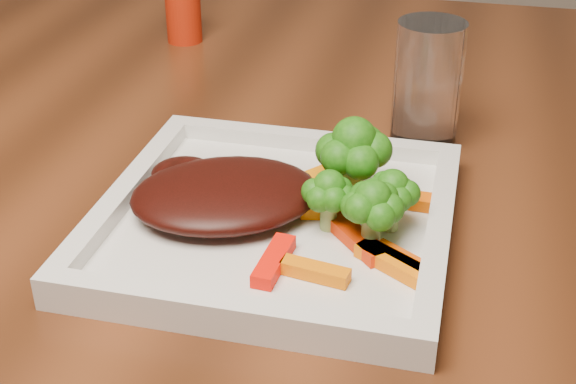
% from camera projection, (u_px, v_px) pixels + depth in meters
% --- Properties ---
extents(dining_table, '(1.60, 0.90, 0.75)m').
position_uv_depth(dining_table, '(168.00, 369.00, 1.04)').
color(dining_table, '#572A14').
rests_on(dining_table, floor).
extents(plate, '(0.27, 0.27, 0.01)m').
position_uv_depth(plate, '(276.00, 225.00, 0.63)').
color(plate, silver).
rests_on(plate, dining_table).
extents(steak, '(0.18, 0.17, 0.03)m').
position_uv_depth(steak, '(225.00, 194.00, 0.63)').
color(steak, '#340A07').
rests_on(steak, plate).
extents(broccoli_0, '(0.09, 0.09, 0.07)m').
position_uv_depth(broccoli_0, '(353.00, 161.00, 0.64)').
color(broccoli_0, '#246C12').
rests_on(broccoli_0, plate).
extents(broccoli_1, '(0.05, 0.05, 0.06)m').
position_uv_depth(broccoli_1, '(392.00, 192.00, 0.60)').
color(broccoli_1, '#1E6811').
rests_on(broccoli_1, plate).
extents(broccoli_2, '(0.06, 0.06, 0.06)m').
position_uv_depth(broccoli_2, '(372.00, 212.00, 0.58)').
color(broccoli_2, '#166A11').
rests_on(broccoli_2, plate).
extents(broccoli_3, '(0.05, 0.05, 0.06)m').
position_uv_depth(broccoli_3, '(329.00, 193.00, 0.60)').
color(broccoli_3, '#277413').
rests_on(broccoli_3, plate).
extents(carrot_0, '(0.05, 0.02, 0.01)m').
position_uv_depth(carrot_0, '(315.00, 271.00, 0.56)').
color(carrot_0, orange).
rests_on(carrot_0, plate).
extents(carrot_1, '(0.06, 0.05, 0.01)m').
position_uv_depth(carrot_1, '(395.00, 264.00, 0.56)').
color(carrot_1, orange).
rests_on(carrot_1, plate).
extents(carrot_2, '(0.02, 0.06, 0.01)m').
position_uv_depth(carrot_2, '(274.00, 261.00, 0.57)').
color(carrot_2, '#FF1204').
rests_on(carrot_2, plate).
extents(carrot_3, '(0.06, 0.02, 0.01)m').
position_uv_depth(carrot_3, '(409.00, 200.00, 0.64)').
color(carrot_3, '#DC5403').
rests_on(carrot_3, plate).
extents(carrot_4, '(0.05, 0.06, 0.01)m').
position_uv_depth(carrot_4, '(308.00, 181.00, 0.67)').
color(carrot_4, orange).
rests_on(carrot_4, plate).
extents(carrot_5, '(0.05, 0.06, 0.01)m').
position_uv_depth(carrot_5, '(357.00, 239.00, 0.59)').
color(carrot_5, red).
rests_on(carrot_5, plate).
extents(carrot_6, '(0.06, 0.03, 0.01)m').
position_uv_depth(carrot_6, '(338.00, 210.00, 0.63)').
color(carrot_6, orange).
rests_on(carrot_6, plate).
extents(spice_shaker, '(0.05, 0.05, 0.09)m').
position_uv_depth(spice_shaker, '(183.00, 5.00, 1.00)').
color(spice_shaker, '#B7210A').
rests_on(spice_shaker, dining_table).
extents(drinking_glass, '(0.07, 0.07, 0.12)m').
position_uv_depth(drinking_glass, '(427.00, 86.00, 0.74)').
color(drinking_glass, white).
rests_on(drinking_glass, dining_table).
extents(carrot_7, '(0.05, 0.04, 0.01)m').
position_uv_depth(carrot_7, '(404.00, 262.00, 0.57)').
color(carrot_7, '#E14903').
rests_on(carrot_7, plate).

